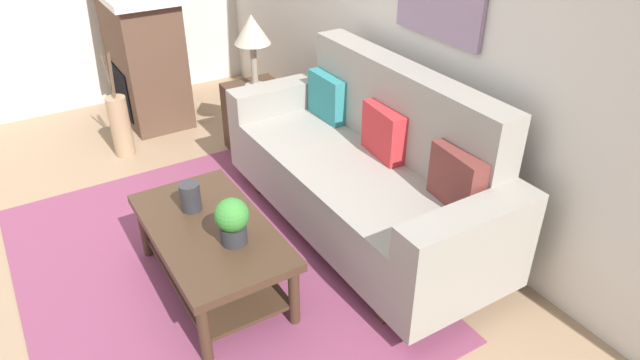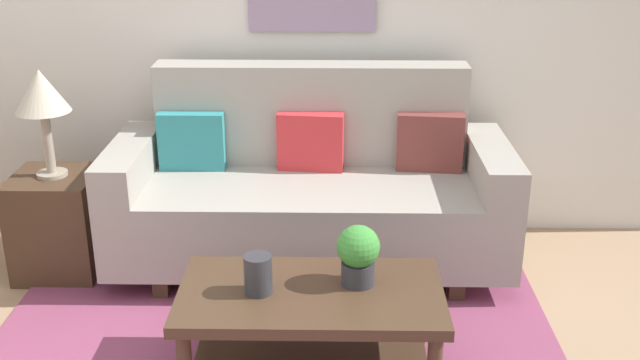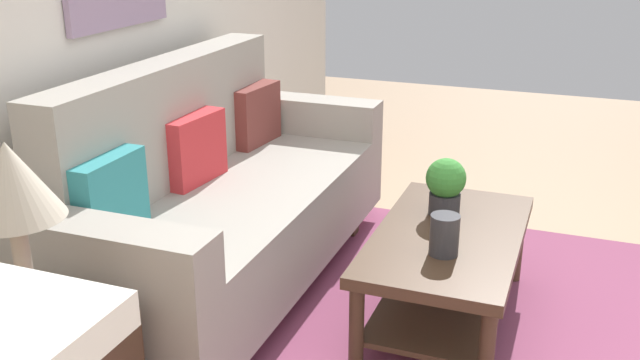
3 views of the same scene
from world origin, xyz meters
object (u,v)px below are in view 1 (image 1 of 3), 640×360
Objects in this scene: tabletop_vase at (190,197)px; throw_pillow_crimson at (384,132)px; side_table at (257,119)px; floor_vase at (121,126)px; throw_pillow_teal at (328,97)px; throw_pillow_maroon at (457,178)px; potted_plant_tabletop at (232,220)px; couch at (366,172)px; fireplace at (144,55)px; table_lamp at (252,33)px; coffee_table at (212,243)px.

throw_pillow_crimson is at bearing 81.58° from tabletop_vase.
side_table is 1.12× the size of floor_vase.
throw_pillow_teal and throw_pillow_maroon have the same top height.
throw_pillow_maroon reaches higher than potted_plant_tabletop.
throw_pillow_teal is 1.37× the size of potted_plant_tabletop.
fireplace is (-2.48, -0.66, 0.16)m from couch.
couch is 2.17m from floor_vase.
table_lamp is (-1.36, -0.11, 0.56)m from couch.
tabletop_vase is 0.33× the size of floor_vase.
fireplace reaches higher than potted_plant_tabletop.
side_table is at bearing -45.00° from table_lamp.
fireplace reaches higher than tabletop_vase.
couch is at bearing 102.73° from potted_plant_tabletop.
side_table is at bearing 26.10° from fireplace.
throw_pillow_maroon is (0.65, 0.13, 0.25)m from couch.
table_lamp reaches higher than throw_pillow_crimson.
couch is 5.88× the size of throw_pillow_teal.
throw_pillow_maroon is 3.23m from fireplace.
coffee_table is at bearing -34.68° from side_table.
fireplace is at bearing -153.90° from table_lamp.
tabletop_vase is 1.55m from side_table.
fireplace is at bearing -153.90° from side_table.
throw_pillow_teal is (-0.65, 0.13, 0.25)m from couch.
side_table is (-1.39, 0.96, -0.03)m from coffee_table.
throw_pillow_teal is at bearing 180.00° from throw_pillow_maroon.
tabletop_vase is (-0.21, -0.02, 0.20)m from coffee_table.
throw_pillow_teal is 0.85m from side_table.
floor_vase is (-0.51, -0.98, -0.03)m from side_table.
couch reaches higher than floor_vase.
potted_plant_tabletop is 0.47× the size of side_table.
throw_pillow_maroon is (1.31, 0.00, 0.00)m from throw_pillow_teal.
table_lamp reaches higher than couch.
throw_pillow_teal is at bearing 44.95° from floor_vase.
couch is 1.48m from table_lamp.
side_table is (-1.18, 0.98, -0.23)m from tabletop_vase.
side_table is (-1.36, -0.24, -0.40)m from throw_pillow_crimson.
floor_vase is (-0.51, -0.98, -0.74)m from table_lamp.
coffee_table is 2.20× the size of floor_vase.
throw_pillow_maroon is at bearing 69.57° from potted_plant_tabletop.
throw_pillow_maroon is (0.65, 0.00, 0.00)m from throw_pillow_crimson.
potted_plant_tabletop is (0.41, 0.08, 0.06)m from tabletop_vase.
throw_pillow_crimson is at bearing 33.02° from floor_vase.
side_table is at bearing 145.32° from coffee_table.
throw_pillow_maroon is 0.31× the size of fireplace.
tabletop_vase is at bearing -124.34° from throw_pillow_maroon.
throw_pillow_teal is 0.64× the size of side_table.
potted_plant_tabletop is at bearing 11.25° from tabletop_vase.
fireplace is (-2.51, 0.41, 0.27)m from coffee_table.
table_lamp reaches higher than throw_pillow_teal.
throw_pillow_teal is 0.81m from table_lamp.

